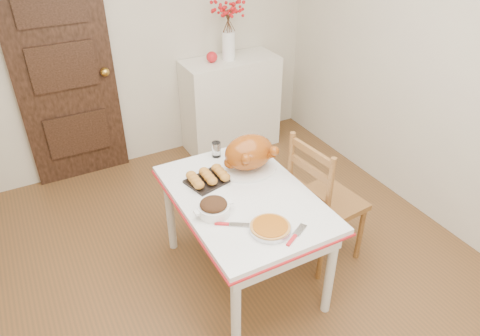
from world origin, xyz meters
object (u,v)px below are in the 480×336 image
kitchen_table (243,238)px  turkey_platter (249,154)px  pumpkin_pie (270,227)px  sideboard (231,104)px  chair_oak (327,199)px

kitchen_table → turkey_platter: (0.17, 0.24, 0.50)m
pumpkin_pie → turkey_platter: bearing=71.7°
sideboard → chair_oak: 1.83m
sideboard → chair_oak: chair_oak is taller
sideboard → pumpkin_pie: bearing=-111.4°
kitchen_table → chair_oak: chair_oak is taller
kitchen_table → pumpkin_pie: pumpkin_pie is taller
chair_oak → pumpkin_pie: 0.78m
sideboard → turkey_platter: (-0.63, -1.51, 0.38)m
pumpkin_pie → chair_oak: bearing=24.7°
chair_oak → pumpkin_pie: bearing=109.0°
chair_oak → turkey_platter: bearing=50.7°
sideboard → kitchen_table: sideboard is taller
kitchen_table → pumpkin_pie: size_ratio=4.98×
sideboard → pumpkin_pie: 2.31m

